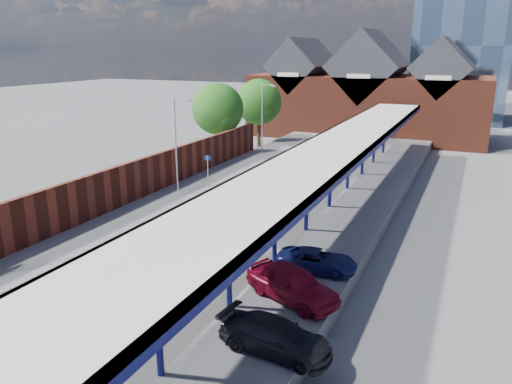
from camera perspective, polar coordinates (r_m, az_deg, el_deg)
ground at (r=42.55m, az=4.44°, el=0.53°), size 240.00×240.00×0.00m
ballast_bed at (r=33.71m, az=-1.33°, el=-3.58°), size 6.00×76.00×0.06m
rails at (r=33.68m, az=-1.33°, el=-3.44°), size 4.51×76.00×0.14m
left_platform at (r=36.15m, az=-9.25°, el=-1.64°), size 5.00×76.00×1.00m
right_platform at (r=31.60m, az=8.57°, el=-4.23°), size 6.00×76.00×1.00m
coping_left at (r=34.80m, az=-6.04°, el=-1.31°), size 0.30×76.00×0.05m
coping_right at (r=32.23m, az=3.73°, el=-2.68°), size 0.30×76.00×0.05m
yellow_line at (r=35.10m, az=-6.89°, el=-1.22°), size 0.14×76.00×0.01m
train at (r=41.90m, az=6.59°, el=3.22°), size 3.15×65.95×3.45m
canopy at (r=32.27m, az=8.98°, el=4.95°), size 4.50×52.00×4.48m
lamp_post_c at (r=37.17m, az=-8.99°, el=6.00°), size 1.48×0.18×7.00m
lamp_post_d at (r=51.17m, az=0.84°, el=8.92°), size 1.48×0.18×7.00m
platform_sign at (r=38.60m, az=-5.54°, el=3.01°), size 0.55×0.08×2.50m
brick_wall at (r=32.33m, az=-19.54°, el=-0.89°), size 0.35×50.00×3.86m
station_building at (r=68.30m, az=12.65°, el=10.73°), size 30.00×12.12×13.78m
tree_near at (r=50.98m, az=-4.28°, el=9.26°), size 5.20×5.20×8.10m
tree_far at (r=57.69m, az=0.42°, el=10.10°), size 5.20×5.20×8.10m
parked_car_red at (r=21.65m, az=4.16°, el=-10.35°), size 4.78×3.43×1.51m
parked_car_dark at (r=18.32m, az=2.22°, el=-16.15°), size 4.34×2.14×1.21m
parked_car_blue at (r=24.47m, az=7.00°, el=-7.76°), size 3.97×2.04×1.07m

